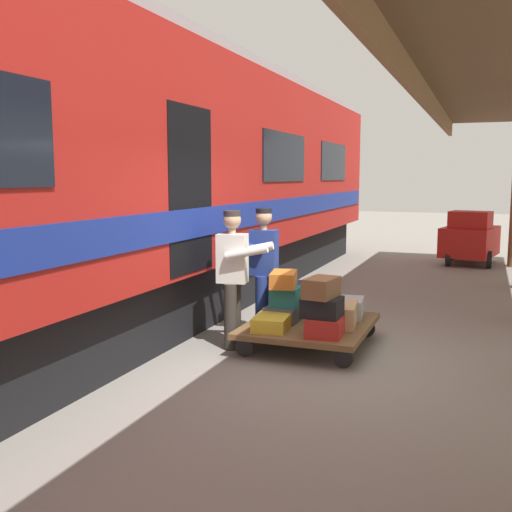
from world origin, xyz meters
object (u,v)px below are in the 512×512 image
suitcase_navy_fabric (297,290)px  suitcase_teal_softside (286,296)px  suitcase_gray_aluminum (344,307)px  porter_in_overalls (262,267)px  suitcase_cream_canvas (295,304)px  suitcase_yellow_case (272,323)px  suitcase_slate_roller (284,313)px  baggage_tug (470,238)px  suitcase_red_plastic (326,325)px  suitcase_orange_carryall (283,279)px  suitcase_tan_vintage (335,314)px  suitcase_black_hardshell (322,307)px  luggage_cart (309,326)px  porter_by_door (234,274)px  suitcase_brown_leather (321,288)px  train_car (87,181)px

suitcase_navy_fabric → suitcase_teal_softside: bearing=90.1°
suitcase_gray_aluminum → suitcase_teal_softside: (0.63, 0.51, 0.20)m
suitcase_gray_aluminum → porter_in_overalls: size_ratio=0.29×
suitcase_cream_canvas → suitcase_navy_fabric: size_ratio=0.87×
suitcase_yellow_case → suitcase_slate_roller: bearing=-90.0°
baggage_tug → suitcase_red_plastic: bearing=81.2°
suitcase_orange_carryall → baggage_tug: baggage_tug is taller
suitcase_tan_vintage → suitcase_teal_softside: (0.63, 0.03, 0.18)m
suitcase_black_hardshell → porter_in_overalls: size_ratio=0.25×
luggage_cart → suitcase_gray_aluminum: size_ratio=3.46×
luggage_cart → suitcase_gray_aluminum: (-0.33, -0.48, 0.17)m
suitcase_slate_roller → suitcase_cream_canvas: bearing=-90.0°
suitcase_gray_aluminum → porter_by_door: porter_by_door is taller
baggage_tug → porter_by_door: bearing=73.6°
luggage_cart → suitcase_black_hardshell: (-0.30, 0.51, 0.37)m
suitcase_gray_aluminum → suitcase_teal_softside: bearing=39.0°
porter_in_overalls → porter_by_door: (0.12, 0.67, 0.00)m
suitcase_red_plastic → porter_by_door: size_ratio=0.33×
suitcase_brown_leather → baggage_tug: size_ratio=0.25×
luggage_cart → suitcase_teal_softside: suitcase_teal_softside is taller
suitcase_tan_vintage → suitcase_orange_carryall: size_ratio=1.20×
suitcase_brown_leather → suitcase_orange_carryall: size_ratio=0.91×
suitcase_brown_leather → suitcase_orange_carryall: bearing=-37.3°
suitcase_brown_leather → porter_in_overalls: size_ratio=0.28×
suitcase_tan_vintage → suitcase_gray_aluminum: size_ratio=1.25×
suitcase_slate_roller → suitcase_cream_canvas: 0.48m
suitcase_slate_roller → suitcase_brown_leather: bearing=140.5°
train_car → suitcase_navy_fabric: 3.09m
suitcase_tan_vintage → porter_by_door: bearing=18.5°
suitcase_cream_canvas → porter_in_overalls: 0.69m
suitcase_red_plastic → suitcase_navy_fabric: suitcase_navy_fabric is taller
porter_in_overalls → suitcase_gray_aluminum: bearing=-169.3°
suitcase_gray_aluminum → suitcase_black_hardshell: bearing=87.9°
suitcase_slate_roller → suitcase_cream_canvas: size_ratio=1.04×
suitcase_gray_aluminum → suitcase_orange_carryall: 0.94m
suitcase_tan_vintage → suitcase_black_hardshell: size_ratio=1.47×
suitcase_navy_fabric → train_car: bearing=22.4°
suitcase_yellow_case → suitcase_red_plastic: (-0.66, 0.00, 0.03)m
suitcase_yellow_case → suitcase_cream_canvas: size_ratio=1.08×
suitcase_slate_roller → suitcase_yellow_case: bearing=90.0°
suitcase_tan_vintage → suitcase_navy_fabric: size_ratio=1.12×
porter_by_door → suitcase_gray_aluminum: bearing=-143.6°
train_car → suitcase_yellow_case: bearing=-177.3°
luggage_cart → suitcase_gray_aluminum: 0.60m
train_car → suitcase_gray_aluminum: 3.71m
suitcase_black_hardshell → suitcase_orange_carryall: 0.81m
luggage_cart → suitcase_slate_roller: bearing=0.0°
suitcase_navy_fabric → porter_by_door: 1.06m
suitcase_tan_vintage → suitcase_brown_leather: 0.66m
suitcase_tan_vintage → suitcase_slate_roller: 0.67m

